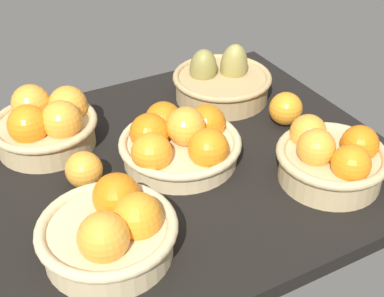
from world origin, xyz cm
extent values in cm
cube|color=black|center=(0.00, 0.00, 1.50)|extent=(84.00, 72.00, 3.00)
cylinder|color=#D3BC8C|center=(0.11, 0.39, 5.11)|extent=(22.65, 22.65, 4.21)
torus|color=#D3BC8C|center=(0.11, 0.39, 7.21)|extent=(24.37, 24.37, 1.72)
sphere|color=#F49E33|center=(-1.30, 0.44, 10.48)|extent=(7.80, 7.80, 7.80)
sphere|color=orange|center=(-7.07, -1.81, 8.47)|extent=(7.80, 7.80, 7.80)
sphere|color=orange|center=(5.20, -2.85, 9.39)|extent=(7.80, 7.80, 7.80)
sphere|color=orange|center=(7.45, 2.91, 8.93)|extent=(7.80, 7.80, 7.80)
sphere|color=orange|center=(-0.20, -7.38, 8.26)|extent=(7.80, 7.80, 7.80)
sphere|color=orange|center=(-2.41, 6.97, 9.10)|extent=(7.80, 7.80, 7.80)
cylinder|color=tan|center=(-20.31, -17.69, 5.77)|extent=(21.84, 21.84, 5.54)
torus|color=tan|center=(-20.31, -17.69, 8.54)|extent=(23.28, 23.28, 1.44)
ellipsoid|color=olive|center=(-16.95, -20.84, 10.09)|extent=(7.44, 8.71, 10.97)
ellipsoid|color=#9E934C|center=(-23.80, -18.31, 10.29)|extent=(9.33, 11.14, 13.49)
cylinder|color=tan|center=(22.07, -17.71, 5.75)|extent=(20.00, 20.00, 5.49)
torus|color=tan|center=(22.07, -17.71, 8.49)|extent=(21.67, 21.67, 1.67)
sphere|color=orange|center=(25.56, -15.09, 10.53)|extent=(8.11, 8.11, 8.11)
sphere|color=#F49E33|center=(22.94, -23.09, 10.55)|extent=(8.11, 8.11, 8.11)
sphere|color=#F49E33|center=(16.19, -19.50, 10.16)|extent=(8.11, 8.11, 8.11)
sphere|color=#F49E33|center=(19.37, -13.37, 10.69)|extent=(8.11, 8.11, 8.11)
cylinder|color=#D3BC8C|center=(21.90, 17.35, 5.75)|extent=(20.65, 20.65, 5.50)
torus|color=#D3BC8C|center=(21.90, 17.35, 8.50)|extent=(22.54, 22.54, 1.89)
sphere|color=#F49E33|center=(23.73, 21.31, 10.58)|extent=(7.94, 7.94, 7.94)
sphere|color=orange|center=(18.36, 12.91, 10.12)|extent=(7.94, 7.94, 7.94)
sphere|color=orange|center=(17.36, 19.09, 10.14)|extent=(7.94, 7.94, 7.94)
cylinder|color=tan|center=(-21.98, 19.20, 5.92)|extent=(19.21, 19.21, 5.83)
torus|color=tan|center=(-21.98, 19.20, 8.83)|extent=(21.01, 21.01, 1.80)
sphere|color=#F49E33|center=(-18.32, 18.46, 11.10)|extent=(7.11, 7.11, 7.11)
sphere|color=orange|center=(-27.11, 20.45, 10.24)|extent=(7.11, 7.11, 7.11)
sphere|color=#F49E33|center=(-21.05, 12.88, 10.34)|extent=(7.11, 7.11, 7.11)
sphere|color=orange|center=(-21.25, 24.59, 10.36)|extent=(7.11, 7.11, 7.11)
sphere|color=orange|center=(-26.72, -1.24, 6.67)|extent=(7.34, 7.34, 7.34)
sphere|color=#F49E33|center=(19.43, -1.31, 6.51)|extent=(7.01, 7.01, 7.01)
camera|label=1|loc=(39.58, 77.97, 66.54)|focal=50.18mm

